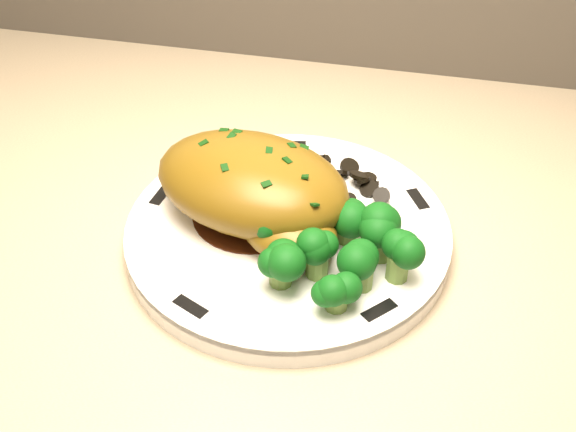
# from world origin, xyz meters

# --- Properties ---
(plate) EXTENTS (0.30, 0.30, 0.02)m
(plate) POSITION_xyz_m (0.61, 1.65, 0.85)
(plate) COLOR white
(plate) RESTS_ON counter
(rim_accent_0) EXTENTS (0.02, 0.03, 0.00)m
(rim_accent_0) POSITION_xyz_m (0.72, 1.71, 0.86)
(rim_accent_0) COLOR black
(rim_accent_0) RESTS_ON plate
(rim_accent_1) EXTENTS (0.03, 0.02, 0.00)m
(rim_accent_1) POSITION_xyz_m (0.59, 1.77, 0.86)
(rim_accent_1) COLOR black
(rim_accent_1) RESTS_ON plate
(rim_accent_2) EXTENTS (0.01, 0.03, 0.00)m
(rim_accent_2) POSITION_xyz_m (0.49, 1.67, 0.86)
(rim_accent_2) COLOR black
(rim_accent_2) RESTS_ON plate
(rim_accent_3) EXTENTS (0.03, 0.02, 0.00)m
(rim_accent_3) POSITION_xyz_m (0.56, 1.54, 0.86)
(rim_accent_3) COLOR black
(rim_accent_3) RESTS_ON plate
(rim_accent_4) EXTENTS (0.03, 0.03, 0.00)m
(rim_accent_4) POSITION_xyz_m (0.70, 1.57, 0.86)
(rim_accent_4) COLOR black
(rim_accent_4) RESTS_ON plate
(gravy_pool) EXTENTS (0.11, 0.11, 0.00)m
(gravy_pool) POSITION_xyz_m (0.58, 1.66, 0.86)
(gravy_pool) COLOR #37160A
(gravy_pool) RESTS_ON plate
(chicken_breast) EXTENTS (0.20, 0.16, 0.07)m
(chicken_breast) POSITION_xyz_m (0.58, 1.65, 0.90)
(chicken_breast) COLOR brown
(chicken_breast) RESTS_ON plate
(mushroom_pile) EXTENTS (0.08, 0.06, 0.02)m
(mushroom_pile) POSITION_xyz_m (0.65, 1.71, 0.87)
(mushroom_pile) COLOR black
(mushroom_pile) RESTS_ON plate
(broccoli_florets) EXTENTS (0.12, 0.10, 0.04)m
(broccoli_florets) POSITION_xyz_m (0.66, 1.61, 0.89)
(broccoli_florets) COLOR olive
(broccoli_florets) RESTS_ON plate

